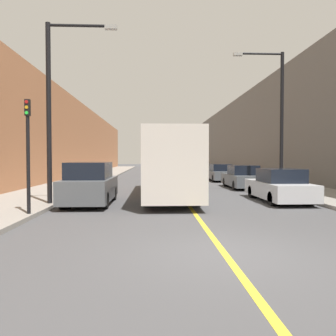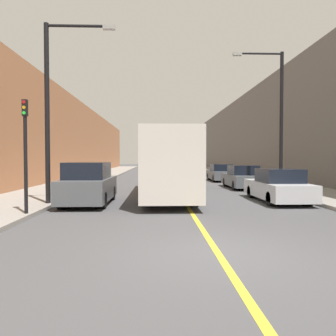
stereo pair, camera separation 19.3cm
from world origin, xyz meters
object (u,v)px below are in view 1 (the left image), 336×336
object	(u,v)px
car_right_mid	(242,178)
bus	(168,163)
car_right_near	(279,187)
street_lamp_left	(55,100)
traffic_light	(28,151)
parked_suv_left	(90,185)
car_right_far	(220,173)
street_lamp_right	(277,112)

from	to	relation	value
car_right_mid	bus	bearing A→B (deg)	-138.98
car_right_near	street_lamp_left	size ratio (longest dim) A/B	0.63
street_lamp_left	traffic_light	world-z (taller)	street_lamp_left
car_right_near	car_right_mid	xyz separation A→B (m)	(0.08, 6.66, 0.00)
parked_suv_left	traffic_light	world-z (taller)	traffic_light
car_right_far	car_right_mid	bearing A→B (deg)	-89.27
car_right_far	street_lamp_right	xyz separation A→B (m)	(1.22, -10.15, 4.01)
car_right_near	street_lamp_right	bearing A→B (deg)	70.75
bus	car_right_far	xyz separation A→B (m)	(5.10, 11.49, -1.08)
car_right_near	traffic_light	xyz separation A→B (m)	(-10.09, -3.81, 1.57)
parked_suv_left	car_right_far	world-z (taller)	parked_suv_left
bus	traffic_light	size ratio (longest dim) A/B	2.84
car_right_far	parked_suv_left	bearing A→B (deg)	-121.30
street_lamp_left	traffic_light	xyz separation A→B (m)	(-0.17, -2.56, -2.18)
street_lamp_right	traffic_light	bearing A→B (deg)	-147.16
car_right_near	street_lamp_right	size ratio (longest dim) A/B	0.59
car_right_mid	car_right_far	bearing A→B (deg)	90.73
street_lamp_left	car_right_far	bearing A→B (deg)	56.34
car_right_mid	street_lamp_right	bearing A→B (deg)	-70.33
traffic_light	parked_suv_left	bearing A→B (deg)	65.91
bus	car_right_far	world-z (taller)	bus
parked_suv_left	car_right_near	distance (m)	8.67
street_lamp_left	street_lamp_right	world-z (taller)	street_lamp_right
parked_suv_left	traffic_light	size ratio (longest dim) A/B	1.15
parked_suv_left	street_lamp_left	distance (m)	3.86
car_right_near	street_lamp_right	distance (m)	5.44
parked_suv_left	car_right_mid	size ratio (longest dim) A/B	0.97
car_right_far	street_lamp_left	xyz separation A→B (m)	(-9.91, -14.89, 3.76)
car_right_mid	street_lamp_left	bearing A→B (deg)	-141.67
bus	street_lamp_right	size ratio (longest dim) A/B	1.38
bus	car_right_mid	distance (m)	6.95
car_right_mid	street_lamp_right	xyz separation A→B (m)	(1.13, -3.17, 3.99)
car_right_mid	street_lamp_left	world-z (taller)	street_lamp_left
parked_suv_left	street_lamp_left	xyz separation A→B (m)	(-1.27, -0.67, 3.58)
parked_suv_left	street_lamp_right	size ratio (longest dim) A/B	0.56
car_right_near	street_lamp_left	bearing A→B (deg)	-172.80
street_lamp_left	street_lamp_right	size ratio (longest dim) A/B	0.94
car_right_near	car_right_far	bearing A→B (deg)	90.02
car_right_near	traffic_light	distance (m)	10.90
traffic_light	street_lamp_left	bearing A→B (deg)	86.11
bus	street_lamp_left	distance (m)	6.48
parked_suv_left	car_right_far	xyz separation A→B (m)	(8.65, 14.22, -0.18)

